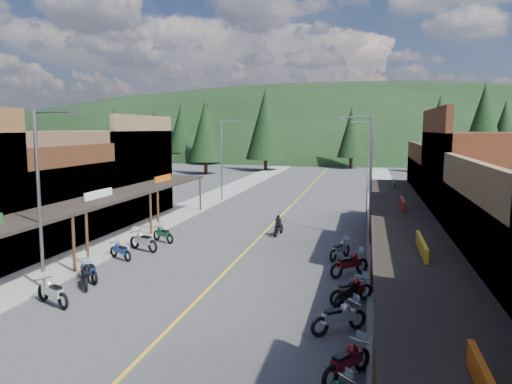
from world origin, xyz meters
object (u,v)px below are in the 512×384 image
Objects in this scene: shop_west_2 at (25,204)px; streetlight_0 at (41,192)px; pedestrian_east_a at (406,277)px; bike_west_9 at (163,233)px; pine_10 at (205,131)px; bike_east_8 at (340,248)px; pine_0 at (115,132)px; rider_on_bike at (279,227)px; pine_9 at (504,135)px; bike_east_5 at (349,292)px; pine_4 at (439,128)px; pine_7 at (181,128)px; pine_2 at (266,123)px; bike_east_4 at (339,316)px; bike_east_7 at (349,263)px; bike_east_3 at (347,360)px; streetlight_3 at (368,154)px; bike_west_4 at (52,291)px; bike_west_5 at (86,275)px; pine_11 at (483,128)px; streetlight_2 at (368,171)px; shop_east_2 at (509,203)px; pine_1 at (208,128)px; bike_west_7 at (120,250)px; pedestrian_east_b at (387,217)px; bike_west_6 at (89,269)px; bike_east_6 at (351,289)px; pine_3 at (352,132)px; shop_east_3 at (469,197)px.

streetlight_0 is (6.80, -7.70, 1.93)m from shop_west_2.
bike_west_9 is at bearing -131.32° from pedestrian_east_a.
pine_10 is 5.54× the size of bike_east_8.
pine_0 is 5.58× the size of rider_on_bike.
pine_9 is at bearing 150.64° from pedestrian_east_a.
bike_east_8 is (-0.75, 7.42, 0.01)m from bike_east_5.
pine_4 and pine_7 have the same top height.
bike_east_4 is (16.03, -65.81, -7.36)m from pine_2.
pine_10 is 56.54m from bike_east_7.
pine_2 is 36.44m from pine_9.
pine_7 is 5.84× the size of bike_east_3.
streetlight_3 is 34.15m from pedestrian_east_a.
bike_west_4 is at bearing -147.56° from bike_west_9.
pedestrian_east_a is (14.09, 1.17, 0.49)m from bike_west_5.
bike_west_4 is (-25.55, -45.57, -6.56)m from pine_11.
bike_east_3 is at bearing -30.53° from bike_east_4.
pine_0 is at bearing -119.74° from pine_7.
shop_east_2 is at bearing -42.68° from streetlight_2.
pine_1 is 74.06m from bike_east_8.
pine_1 and pine_7 have the same top height.
bike_east_7 reaches higher than bike_west_7.
streetlight_0 is 13.65m from bike_east_4.
pedestrian_east_a is at bearing 54.25° from bike_east_5.
bike_west_5 is at bearing -77.24° from pine_10.
shop_east_2 is 12.60m from bike_east_4.
streetlight_3 is 3.96× the size of bike_west_9.
streetlight_0 is 4.24m from bike_west_5.
pine_7 is at bearing 143.13° from pine_1.
pedestrian_east_b is at bearing -113.47° from pine_11.
streetlight_2 is 18.18m from bike_west_6.
bike_west_6 is 0.98× the size of bike_east_6.
bike_west_5 is at bearing -109.55° from streetlight_3.
bike_east_3 is 0.99× the size of bike_east_6.
bike_east_8 is at bearing 2.08° from shop_west_2.
streetlight_0 is 3.82× the size of bike_east_8.
pine_9 reaches higher than shop_west_2.
shop_east_2 is 5.32× the size of bike_east_5.
pine_0 is 83.82m from bike_east_4.
pine_1 reaches higher than pine_3.
shop_east_3 is 17.69m from bike_east_6.
pine_7 is 84.66m from bike_west_6.
shop_east_2 is at bearing -99.72° from pine_11.
streetlight_0 is 19.73m from streetlight_2.
bike_east_8 reaches higher than bike_east_5.
bike_west_4 is 1.14× the size of bike_west_7.
bike_east_7 is at bearing -52.80° from rider_on_bike.
streetlight_3 is 29.07m from bike_west_9.
pine_9 is (20.00, -21.00, -0.10)m from pine_3.
pine_10 is 60.45m from bike_east_5.
bike_west_4 is (18.45, -77.57, -6.61)m from pine_1.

